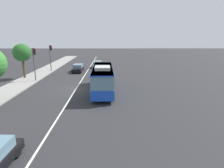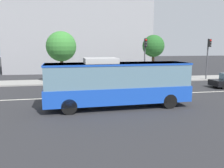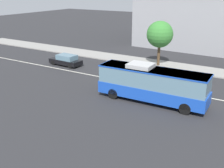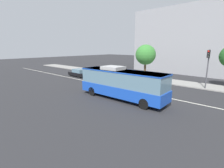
# 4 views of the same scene
# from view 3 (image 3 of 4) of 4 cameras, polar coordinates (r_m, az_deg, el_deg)

# --- Properties ---
(ground_plane) EXTENTS (160.00, 160.00, 0.00)m
(ground_plane) POSITION_cam_3_polar(r_m,az_deg,el_deg) (28.47, 12.94, -1.49)
(ground_plane) COLOR #28282B
(sidewalk_kerb) EXTENTS (80.00, 3.82, 0.14)m
(sidewalk_kerb) POSITION_cam_3_polar(r_m,az_deg,el_deg) (36.34, 17.37, 2.82)
(sidewalk_kerb) COLOR gray
(sidewalk_kerb) RESTS_ON ground_plane
(lane_centre_line) EXTENTS (76.00, 0.16, 0.01)m
(lane_centre_line) POSITION_cam_3_polar(r_m,az_deg,el_deg) (28.47, 12.94, -1.48)
(lane_centre_line) COLOR silver
(lane_centre_line) RESTS_ON ground_plane
(transit_bus) EXTENTS (10.06, 2.76, 3.46)m
(transit_bus) POSITION_cam_3_polar(r_m,az_deg,el_deg) (24.93, 8.31, 0.20)
(transit_bus) COLOR #1947B7
(transit_bus) RESTS_ON ground_plane
(sedan_black) EXTENTS (4.57, 1.98, 1.46)m
(sedan_black) POSITION_cam_3_polar(r_m,az_deg,el_deg) (37.29, -9.52, 4.92)
(sedan_black) COLOR black
(sedan_black) RESTS_ON ground_plane
(street_tree_kerbside_left) EXTENTS (3.40, 3.40, 5.93)m
(street_tree_kerbside_left) POSITION_cam_3_polar(r_m,az_deg,el_deg) (36.17, 9.90, 10.10)
(street_tree_kerbside_left) COLOR #4C3823
(street_tree_kerbside_left) RESTS_ON ground_plane
(office_block_background) EXTENTS (24.10, 18.15, 13.60)m
(office_block_background) POSITION_cam_3_polar(r_m,az_deg,el_deg) (52.20, 20.86, 14.86)
(office_block_background) COLOR #939399
(office_block_background) RESTS_ON ground_plane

